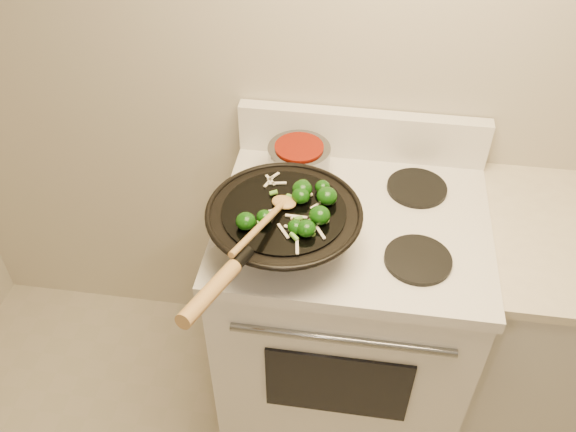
# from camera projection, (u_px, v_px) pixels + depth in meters

# --- Properties ---
(stove) EXTENTS (0.78, 0.67, 1.08)m
(stove) POSITION_uv_depth(u_px,v_px,m) (344.00, 314.00, 2.06)
(stove) COLOR white
(stove) RESTS_ON ground
(wok) EXTENTS (0.41, 0.67, 0.23)m
(wok) POSITION_uv_depth(u_px,v_px,m) (283.00, 227.00, 1.60)
(wok) COLOR black
(wok) RESTS_ON stove
(stirfry) EXTENTS (0.24, 0.30, 0.05)m
(stirfry) POSITION_uv_depth(u_px,v_px,m) (300.00, 206.00, 1.55)
(stirfry) COLOR #0E3B09
(stirfry) RESTS_ON wok
(wooden_spoon) EXTENTS (0.13, 0.30, 0.08)m
(wooden_spoon) POSITION_uv_depth(u_px,v_px,m) (270.00, 216.00, 1.51)
(wooden_spoon) COLOR #A87C42
(wooden_spoon) RESTS_ON wok
(saucepan) EXTENTS (0.19, 0.29, 0.11)m
(saucepan) POSITION_uv_depth(u_px,v_px,m) (299.00, 161.00, 1.83)
(saucepan) COLOR gray
(saucepan) RESTS_ON stove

